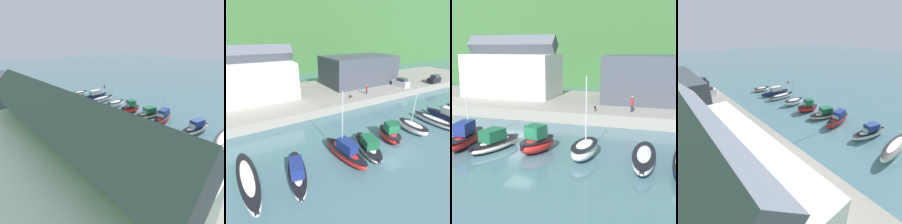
# 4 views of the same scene
# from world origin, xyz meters

# --- Properties ---
(ground_plane) EXTENTS (320.00, 320.00, 0.00)m
(ground_plane) POSITION_xyz_m (0.00, 0.00, 0.00)
(ground_plane) COLOR #476B75
(quay_promenade) EXTENTS (108.79, 20.33, 1.52)m
(quay_promenade) POSITION_xyz_m (0.00, 23.34, 0.76)
(quay_promenade) COLOR gray
(quay_promenade) RESTS_ON ground_plane
(harbor_clubhouse) EXTENTS (15.90, 8.92, 10.41)m
(harbor_clubhouse) POSITION_xyz_m (-13.09, 24.78, 5.50)
(harbor_clubhouse) COLOR white
(harbor_clubhouse) RESTS_ON quay_promenade
(moored_boat_0) EXTENTS (2.27, 8.67, 1.65)m
(moored_boat_0) POSITION_xyz_m (-16.84, 2.13, 0.87)
(moored_boat_0) COLOR white
(moored_boat_0) RESTS_ON ground_plane
(moored_boat_1) EXTENTS (3.14, 7.01, 2.31)m
(moored_boat_1) POSITION_xyz_m (-12.49, 0.95, 0.83)
(moored_boat_1) COLOR white
(moored_boat_1) RESTS_ON ground_plane
(moored_boat_2) EXTENTS (2.84, 7.21, 8.18)m
(moored_boat_2) POSITION_xyz_m (-6.57, 1.30, 0.94)
(moored_boat_2) COLOR red
(moored_boat_2) RESTS_ON ground_plane
(moored_boat_3) EXTENTS (3.84, 6.86, 2.08)m
(moored_boat_3) POSITION_xyz_m (-3.24, 1.15, 0.73)
(moored_boat_3) COLOR white
(moored_boat_3) RESTS_ON ground_plane
(moored_boat_4) EXTENTS (3.38, 4.96, 2.66)m
(moored_boat_4) POSITION_xyz_m (1.02, 1.68, 0.98)
(moored_boat_4) COLOR red
(moored_boat_4) RESTS_ON ground_plane
(moored_boat_5) EXTENTS (2.22, 5.18, 7.31)m
(moored_boat_5) POSITION_xyz_m (5.71, 1.60, 0.77)
(moored_boat_5) COLOR white
(moored_boat_5) RESTS_ON ground_plane
(moored_boat_6) EXTENTS (2.12, 7.72, 1.08)m
(moored_boat_6) POSITION_xyz_m (10.97, 1.39, 0.58)
(moored_boat_6) COLOR silver
(moored_boat_6) RESTS_ON ground_plane
(moored_boat_7) EXTENTS (2.34, 8.36, 2.23)m
(moored_boat_7) POSITION_xyz_m (14.20, 1.11, 0.79)
(moored_boat_7) COLOR navy
(moored_boat_7) RESTS_ON ground_plane
(moored_boat_8) EXTENTS (2.49, 4.64, 1.09)m
(moored_boat_8) POSITION_xyz_m (19.55, 2.21, 0.59)
(moored_boat_8) COLOR white
(moored_boat_8) RESTS_ON ground_plane
(parked_car_0) EXTENTS (4.33, 2.13, 2.16)m
(parked_car_0) POSITION_xyz_m (30.81, 14.85, 2.44)
(parked_car_0) COLOR black
(parked_car_0) RESTS_ON quay_promenade
(parked_car_1) EXTENTS (1.94, 4.26, 2.16)m
(parked_car_1) POSITION_xyz_m (19.95, 16.77, 2.44)
(parked_car_1) COLOR silver
(parked_car_1) RESTS_ON quay_promenade
(person_on_quay) EXTENTS (0.40, 0.40, 2.14)m
(person_on_quay) POSITION_xyz_m (8.43, 16.20, 2.62)
(person_on_quay) COLOR #232838
(person_on_quay) RESTS_ON quay_promenade
(dog_on_quay) EXTENTS (0.52, 0.88, 0.68)m
(dog_on_quay) POSITION_xyz_m (3.67, 15.49, 1.98)
(dog_on_quay) COLOR black
(dog_on_quay) RESTS_ON quay_promenade
(mooring_buoy_0) EXTENTS (0.61, 0.61, 0.61)m
(mooring_buoy_0) POSITION_xyz_m (21.90, -9.26, 0.30)
(mooring_buoy_0) COLOR red
(mooring_buoy_0) RESTS_ON ground_plane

